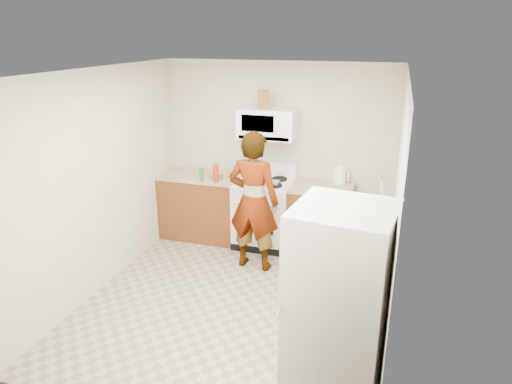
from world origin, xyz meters
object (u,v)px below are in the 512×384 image
at_px(fridge, 338,312).
at_px(kettle, 340,176).
at_px(microwave, 267,124).
at_px(saucepan, 256,173).
at_px(gas_range, 264,212).
at_px(person, 254,202).

distance_m(fridge, kettle, 2.92).
height_order(microwave, saucepan, microwave).
bearing_deg(saucepan, gas_range, -34.77).
relative_size(microwave, person, 0.43).
bearing_deg(microwave, kettle, 6.20).
bearing_deg(fridge, person, 130.42).
bearing_deg(person, saucepan, -71.88).
bearing_deg(gas_range, kettle, 13.39).
xyz_separation_m(gas_range, person, (0.06, -0.67, 0.40)).
bearing_deg(kettle, gas_range, -170.45).
bearing_deg(person, kettle, -132.08).
xyz_separation_m(fridge, kettle, (-0.36, 2.89, 0.18)).
distance_m(microwave, person, 1.14).
bearing_deg(microwave, person, -85.93).
bearing_deg(gas_range, fridge, -63.10).
distance_m(gas_range, person, 0.78).
distance_m(microwave, saucepan, 0.70).
distance_m(fridge, saucepan, 3.14).
height_order(gas_range, kettle, kettle).
relative_size(gas_range, kettle, 5.70).
height_order(gas_range, saucepan, gas_range).
bearing_deg(kettle, person, -139.60).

